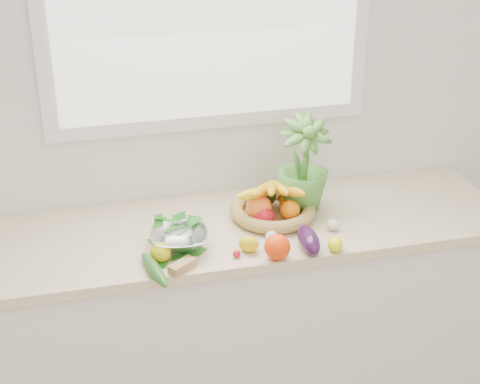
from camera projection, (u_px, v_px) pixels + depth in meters
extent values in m
cube|color=white|center=(209.00, 91.00, 2.92)|extent=(4.50, 0.02, 2.70)
cube|color=silver|center=(227.00, 323.00, 3.08)|extent=(2.20, 0.58, 0.86)
cube|color=beige|center=(226.00, 230.00, 2.88)|extent=(2.24, 0.62, 0.04)
sphere|color=#FF3B08|center=(277.00, 247.00, 2.63)|extent=(0.10, 0.10, 0.09)
ellipsoid|color=#D4C40B|center=(160.00, 252.00, 2.62)|extent=(0.10, 0.11, 0.07)
ellipsoid|color=#FCFC0D|center=(335.00, 244.00, 2.69)|extent=(0.08, 0.08, 0.06)
ellipsoid|color=#D2B90B|center=(249.00, 244.00, 2.68)|extent=(0.10, 0.09, 0.06)
sphere|color=#B60E16|center=(264.00, 217.00, 2.84)|extent=(0.11, 0.11, 0.08)
cube|color=tan|center=(182.00, 266.00, 2.57)|extent=(0.11, 0.09, 0.03)
ellipsoid|color=white|center=(333.00, 225.00, 2.83)|extent=(0.05, 0.05, 0.04)
ellipsoid|color=silver|center=(307.00, 209.00, 2.94)|extent=(0.07, 0.07, 0.05)
ellipsoid|color=white|center=(272.00, 237.00, 2.75)|extent=(0.06, 0.06, 0.04)
ellipsoid|color=#2D0E35|center=(309.00, 240.00, 2.69)|extent=(0.08, 0.19, 0.08)
ellipsoid|color=#1F5418|center=(154.00, 269.00, 2.55)|extent=(0.09, 0.24, 0.04)
sphere|color=red|center=(237.00, 254.00, 2.65)|extent=(0.03, 0.03, 0.03)
imported|color=#4C8B32|center=(303.00, 164.00, 2.89)|extent=(0.22, 0.22, 0.38)
cylinder|color=#AF874D|center=(273.00, 215.00, 2.93)|extent=(0.36, 0.36, 0.01)
torus|color=tan|center=(273.00, 210.00, 2.92)|extent=(0.42, 0.42, 0.05)
sphere|color=orange|center=(259.00, 208.00, 2.86)|extent=(0.13, 0.13, 0.10)
sphere|color=orange|center=(290.00, 210.00, 2.87)|extent=(0.10, 0.10, 0.08)
sphere|color=orange|center=(287.00, 198.00, 2.96)|extent=(0.09, 0.09, 0.07)
ellipsoid|color=black|center=(266.00, 195.00, 2.96)|extent=(0.10, 0.10, 0.10)
ellipsoid|color=yellow|center=(255.00, 194.00, 2.85)|extent=(0.21, 0.16, 0.10)
ellipsoid|color=#FFA915|center=(263.00, 190.00, 2.86)|extent=(0.16, 0.21, 0.10)
ellipsoid|color=gold|center=(271.00, 188.00, 2.86)|extent=(0.10, 0.23, 0.10)
ellipsoid|color=#F0AF13|center=(279.00, 188.00, 2.87)|extent=(0.04, 0.23, 0.10)
ellipsoid|color=#F8AD14|center=(287.00, 190.00, 2.88)|extent=(0.12, 0.23, 0.10)
cylinder|color=silver|center=(180.00, 246.00, 2.71)|extent=(0.09, 0.09, 0.02)
imported|color=silver|center=(179.00, 238.00, 2.70)|extent=(0.24, 0.24, 0.05)
ellipsoid|color=#2B691A|center=(179.00, 229.00, 2.68)|extent=(0.18, 0.18, 0.07)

